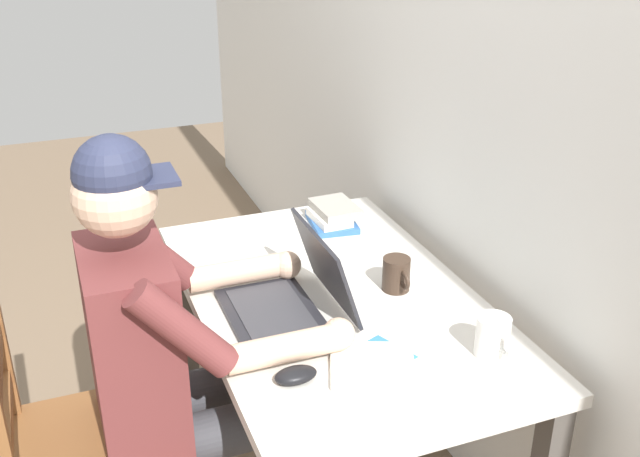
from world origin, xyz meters
name	(u,v)px	position (x,y,z in m)	size (l,w,h in m)	color
back_wall	(497,68)	(0.00, 0.45, 1.30)	(6.00, 0.04, 2.60)	silver
desk	(334,327)	(0.00, 0.00, 0.61)	(1.22, 0.75, 0.71)	beige
seated_person	(178,347)	(0.06, -0.45, 0.69)	(0.50, 0.60, 1.25)	brown
wooden_chair	(73,445)	(0.06, -0.73, 0.47)	(0.42, 0.42, 0.95)	brown
laptop	(293,295)	(0.04, -0.13, 0.76)	(0.33, 0.30, 0.23)	#232328
computer_mouse	(296,375)	(0.33, -0.23, 0.73)	(0.06, 0.10, 0.03)	black
coffee_mug_white	(493,337)	(0.40, 0.25, 0.76)	(0.12, 0.08, 0.10)	white
coffee_mug_dark	(397,274)	(0.03, 0.17, 0.76)	(0.12, 0.08, 0.10)	#38281E
book_stack_main	(332,215)	(-0.43, 0.17, 0.75)	(0.21, 0.16, 0.07)	#2D5B9E
paper_pile_near_laptop	(373,366)	(0.34, -0.04, 0.72)	(0.18, 0.20, 0.01)	silver
landscape_photo_print	(385,353)	(0.30, 0.01, 0.71)	(0.13, 0.09, 0.00)	teal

